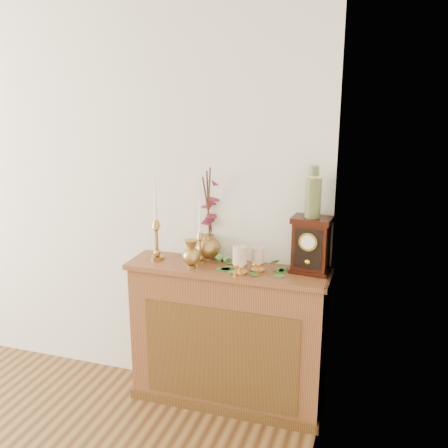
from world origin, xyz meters
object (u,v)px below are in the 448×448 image
(mantel_clock, at_px, (311,246))
(ceramic_vase, at_px, (313,195))
(candlestick_left, at_px, (156,233))
(candlestick_center, at_px, (200,242))
(bud_vase, at_px, (191,254))
(ginger_jar, at_px, (210,216))

(mantel_clock, height_order, ceramic_vase, ceramic_vase)
(candlestick_left, bearing_deg, candlestick_center, 3.20)
(bud_vase, height_order, mantel_clock, mantel_clock)
(candlestick_left, distance_m, ginger_jar, 0.35)
(bud_vase, relative_size, ginger_jar, 0.30)
(candlestick_center, relative_size, bud_vase, 2.33)
(bud_vase, bearing_deg, candlestick_left, 163.33)
(ceramic_vase, bearing_deg, candlestick_center, -174.97)
(candlestick_center, bearing_deg, bud_vase, -102.51)
(candlestick_left, xyz_separation_m, mantel_clock, (0.95, 0.07, -0.01))
(candlestick_center, xyz_separation_m, ceramic_vase, (0.67, 0.06, 0.33))
(candlestick_center, xyz_separation_m, mantel_clock, (0.67, 0.06, 0.03))
(bud_vase, height_order, ginger_jar, ginger_jar)
(candlestick_left, bearing_deg, mantel_clock, 4.31)
(candlestick_center, distance_m, ginger_jar, 0.19)
(candlestick_left, distance_m, candlestick_center, 0.29)
(candlestick_left, relative_size, ginger_jar, 0.89)
(ginger_jar, distance_m, ceramic_vase, 0.68)
(candlestick_center, height_order, ceramic_vase, ceramic_vase)
(ginger_jar, bearing_deg, ceramic_vase, -6.54)
(ginger_jar, bearing_deg, mantel_clock, -6.81)
(bud_vase, distance_m, ceramic_vase, 0.80)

